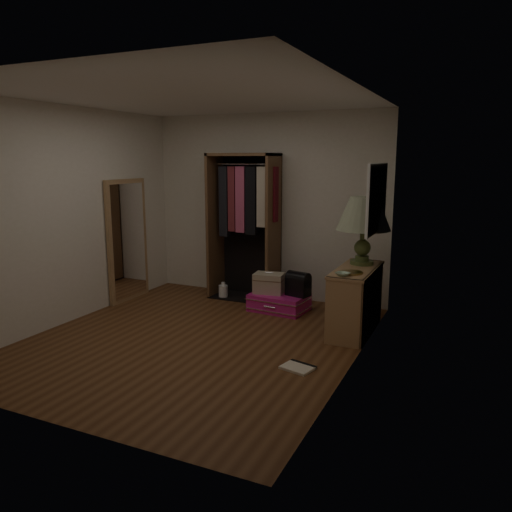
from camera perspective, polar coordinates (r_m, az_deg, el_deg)
name	(u,v)px	position (r m, az deg, el deg)	size (l,w,h in m)	color
ground	(196,339)	(5.67, -6.85, -9.41)	(4.00, 4.00, 0.00)	#573118
room_walls	(201,205)	(5.33, -6.28, 5.87)	(3.52, 4.02, 2.60)	silver
console_bookshelf	(356,297)	(5.92, 11.36, -4.67)	(0.42, 1.12, 0.75)	#AA7C52
open_wardrobe	(246,214)	(7.02, -1.11, 4.87)	(0.98, 0.50, 2.05)	brown
floor_mirror	(128,240)	(7.21, -14.47, 1.74)	(0.06, 0.80, 1.70)	#A57C50
pink_suitcase	(279,302)	(6.63, 2.66, -5.28)	(0.78, 0.59, 0.23)	#CB187D
train_case	(269,283)	(6.61, 1.49, -3.10)	(0.42, 0.32, 0.28)	tan
black_bag	(298,283)	(6.49, 4.85, -3.12)	(0.33, 0.26, 0.32)	black
table_lamp	(364,215)	(5.94, 12.21, 4.58)	(0.81, 0.81, 0.79)	#445529
brass_tray	(351,272)	(5.54, 10.82, -1.85)	(0.28, 0.28, 0.01)	olive
ceramic_bowl	(343,274)	(5.39, 9.88, -2.06)	(0.15, 0.15, 0.04)	#ABCEAD
white_jug	(223,291)	(7.21, -3.77, -4.05)	(0.17, 0.17, 0.23)	white
floor_book	(299,367)	(4.92, 4.90, -12.52)	(0.34, 0.30, 0.03)	#EEE2C8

